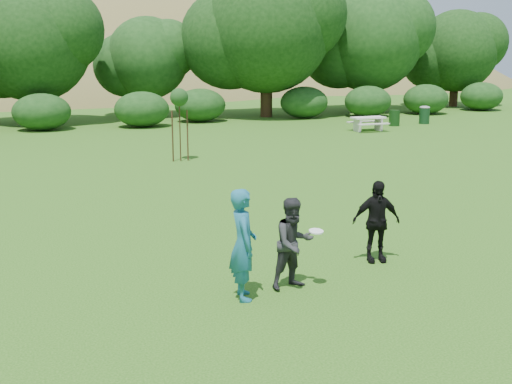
% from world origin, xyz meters
% --- Properties ---
extents(ground, '(120.00, 120.00, 0.00)m').
position_xyz_m(ground, '(0.00, 0.00, 0.00)').
color(ground, '#19470C').
rests_on(ground, ground).
extents(player_teal, '(0.58, 0.80, 2.00)m').
position_xyz_m(player_teal, '(-1.51, -0.42, 1.00)').
color(player_teal, '#1A5D79').
rests_on(player_teal, ground).
extents(player_grey, '(0.94, 0.79, 1.72)m').
position_xyz_m(player_grey, '(-0.47, -0.26, 0.86)').
color(player_grey, '#29292C').
rests_on(player_grey, ground).
extents(player_black, '(1.07, 0.61, 1.73)m').
position_xyz_m(player_black, '(1.74, 0.53, 0.86)').
color(player_black, black).
rests_on(player_black, ground).
extents(trash_can_near, '(0.60, 0.60, 0.90)m').
position_xyz_m(trash_can_near, '(15.08, 20.90, 0.45)').
color(trash_can_near, '#133513').
rests_on(trash_can_near, ground).
extents(frisbee, '(0.27, 0.27, 0.06)m').
position_xyz_m(frisbee, '(-0.11, -0.45, 1.11)').
color(frisbee, white).
rests_on(frisbee, ground).
extents(sapling, '(0.70, 0.70, 2.85)m').
position_xyz_m(sapling, '(0.84, 13.80, 2.42)').
color(sapling, '#352214').
rests_on(sapling, ground).
extents(picnic_table, '(1.80, 1.48, 0.76)m').
position_xyz_m(picnic_table, '(12.46, 19.33, 0.52)').
color(picnic_table, silver).
rests_on(picnic_table, ground).
extents(trash_can_lidded, '(0.60, 0.60, 1.05)m').
position_xyz_m(trash_can_lidded, '(17.27, 21.15, 0.54)').
color(trash_can_lidded, '#13341B').
rests_on(trash_can_lidded, ground).
extents(hillside, '(150.00, 72.00, 52.00)m').
position_xyz_m(hillside, '(-0.56, 68.45, -11.97)').
color(hillside, olive).
rests_on(hillside, ground).
extents(tree_row, '(53.92, 10.38, 9.62)m').
position_xyz_m(tree_row, '(3.23, 28.68, 4.87)').
color(tree_row, '#3A2616').
rests_on(tree_row, ground).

